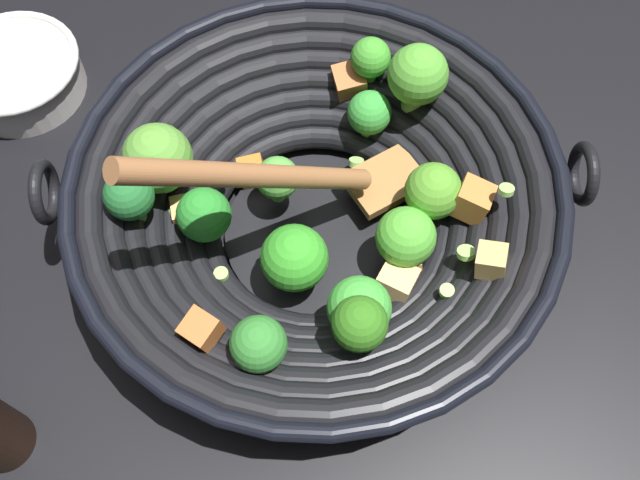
{
  "coord_description": "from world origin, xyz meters",
  "views": [
    {
      "loc": [
        -0.26,
        -0.16,
        0.58
      ],
      "look_at": [
        -0.02,
        -0.01,
        0.03
      ],
      "focal_mm": 39.61,
      "sensor_mm": 36.0,
      "label": 1
    }
  ],
  "objects": [
    {
      "name": "ground_plane",
      "position": [
        0.0,
        0.0,
        0.0
      ],
      "size": [
        4.0,
        4.0,
        0.0
      ],
      "primitive_type": "plane",
      "color": "black"
    },
    {
      "name": "prep_bowl",
      "position": [
        -0.01,
        0.35,
        0.02
      ],
      "size": [
        0.13,
        0.13,
        0.05
      ],
      "color": "silver",
      "rests_on": "ground"
    },
    {
      "name": "wok",
      "position": [
        -0.0,
        -0.0,
        0.06
      ],
      "size": [
        0.42,
        0.42,
        0.23
      ],
      "color": "black",
      "rests_on": "ground"
    }
  ]
}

